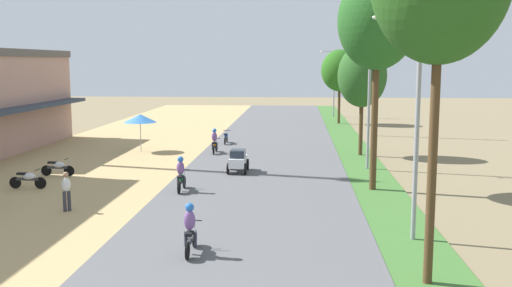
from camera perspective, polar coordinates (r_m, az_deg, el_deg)
parked_motorbike_second at (r=29.65m, az=-21.50°, el=-3.22°), size 1.80×0.54×0.94m
parked_motorbike_third at (r=32.36m, az=-18.89°, el=-2.18°), size 1.80×0.54×0.94m
vendor_umbrella at (r=39.53m, az=-11.33°, el=2.45°), size 2.20×2.20×2.52m
pedestrian_on_shoulder at (r=24.61m, az=-18.15°, el=-4.30°), size 0.43×0.41×1.62m
median_tree_second at (r=27.52m, az=11.83°, el=11.61°), size 3.61×3.61×10.07m
median_tree_third at (r=37.75m, az=10.40°, el=6.54°), size 3.13×3.13×7.11m
median_tree_fourth at (r=57.26m, az=8.23°, el=7.11°), size 3.60×3.60×7.19m
streetlamp_near at (r=19.90m, az=15.62°, el=3.19°), size 3.16×0.20×7.64m
streetlamp_mid at (r=32.88m, az=11.09°, el=5.86°), size 3.16×0.20×8.44m
streetlamp_far at (r=64.28m, az=7.69°, el=6.40°), size 3.16×0.20×7.29m
utility_pole_near at (r=48.45m, az=11.90°, el=6.62°), size 1.80×0.20×9.62m
car_hatchback_white at (r=31.64m, az=-1.78°, el=-1.62°), size 1.04×2.00×1.23m
motorbike_ahead_second at (r=18.39m, az=-6.46°, el=-8.43°), size 0.54×1.80×1.66m
motorbike_ahead_third at (r=27.14m, az=-7.37°, el=-3.07°), size 0.54×1.80×1.66m
motorbike_ahead_fourth at (r=38.16m, az=-4.08°, el=0.19°), size 0.54×1.80×1.66m
motorbike_ahead_fifth at (r=42.72m, az=-2.97°, el=0.66°), size 0.54×1.80×0.94m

